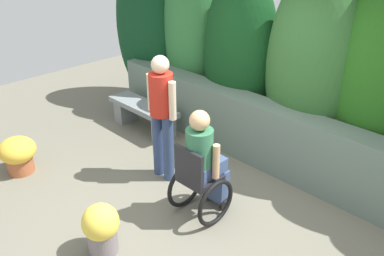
{
  "coord_description": "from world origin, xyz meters",
  "views": [
    {
      "loc": [
        2.53,
        -2.63,
        3.03
      ],
      "look_at": [
        -0.46,
        0.38,
        0.85
      ],
      "focal_mm": 37.37,
      "sensor_mm": 36.0,
      "label": 1
    }
  ],
  "objects": [
    {
      "name": "flower_pot_red_accent",
      "position": [
        -2.36,
        -1.02,
        0.28
      ],
      "size": [
        0.48,
        0.48,
        0.51
      ],
      "color": "#A75934",
      "rests_on": "ground"
    },
    {
      "name": "hedge_backdrop",
      "position": [
        -0.03,
        2.02,
        1.35
      ],
      "size": [
        7.17,
        1.18,
        2.97
      ],
      "color": "#103C1F",
      "rests_on": "ground"
    },
    {
      "name": "stone_bench",
      "position": [
        -2.14,
        0.96,
        0.29
      ],
      "size": [
        1.34,
        0.4,
        0.46
      ],
      "rotation": [
        0.0,
        0.0,
        -0.13
      ],
      "color": "gray",
      "rests_on": "ground"
    },
    {
      "name": "person_in_wheelchair",
      "position": [
        -0.02,
        0.1,
        0.62
      ],
      "size": [
        0.53,
        0.66,
        1.33
      ],
      "rotation": [
        0.0,
        0.0,
        0.02
      ],
      "color": "black",
      "rests_on": "ground"
    },
    {
      "name": "ground_plane",
      "position": [
        0.0,
        0.0,
        0.0
      ],
      "size": [
        11.71,
        11.71,
        0.0
      ],
      "primitive_type": "plane",
      "color": "#6C695A"
    },
    {
      "name": "person_standing_companion",
      "position": [
        -0.91,
        0.29,
        0.96
      ],
      "size": [
        0.49,
        0.3,
        1.67
      ],
      "rotation": [
        0.0,
        0.0,
        -0.13
      ],
      "color": "navy",
      "rests_on": "ground"
    },
    {
      "name": "stone_retaining_wall",
      "position": [
        0.0,
        1.49,
        0.46
      ],
      "size": [
        5.94,
        0.36,
        0.92
      ],
      "primitive_type": "cube",
      "color": "slate",
      "rests_on": "ground"
    },
    {
      "name": "flower_pot_purple_near",
      "position": [
        -0.31,
        -1.07,
        0.3
      ],
      "size": [
        0.38,
        0.38,
        0.57
      ],
      "color": "slate",
      "rests_on": "ground"
    }
  ]
}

